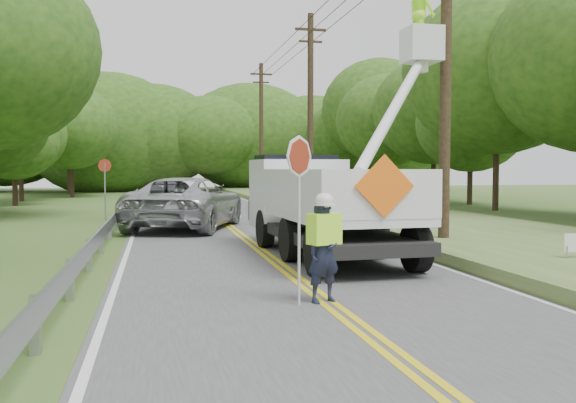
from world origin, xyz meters
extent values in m
plane|color=#3E5821|center=(0.00, 0.00, 0.00)|extent=(140.00, 140.00, 0.00)
cube|color=#434346|center=(0.00, 14.00, 0.01)|extent=(7.20, 96.00, 0.02)
cube|color=yellow|center=(-0.10, 14.00, 0.02)|extent=(0.12, 96.00, 0.00)
cube|color=yellow|center=(0.10, 14.00, 0.02)|extent=(0.12, 96.00, 0.00)
cube|color=silver|center=(-3.45, 14.00, 0.02)|extent=(0.12, 96.00, 0.00)
cube|color=silver|center=(3.45, 14.00, 0.02)|extent=(0.12, 96.00, 0.00)
cube|color=#95989C|center=(-4.10, 1.00, 0.35)|extent=(0.12, 0.14, 0.70)
cube|color=#95989C|center=(-4.10, 4.00, 0.35)|extent=(0.12, 0.14, 0.70)
cube|color=#95989C|center=(-4.10, 7.00, 0.35)|extent=(0.12, 0.14, 0.70)
cube|color=#95989C|center=(-4.10, 10.00, 0.35)|extent=(0.12, 0.14, 0.70)
cube|color=#95989C|center=(-4.10, 13.00, 0.35)|extent=(0.12, 0.14, 0.70)
cube|color=#95989C|center=(-4.10, 16.00, 0.35)|extent=(0.12, 0.14, 0.70)
cube|color=#95989C|center=(-4.10, 19.00, 0.35)|extent=(0.12, 0.14, 0.70)
cube|color=#95989C|center=(-4.10, 22.00, 0.35)|extent=(0.12, 0.14, 0.70)
cube|color=#95989C|center=(-4.10, 25.00, 0.35)|extent=(0.12, 0.14, 0.70)
cube|color=#95989C|center=(-4.10, 28.00, 0.35)|extent=(0.12, 0.14, 0.70)
cube|color=#95989C|center=(-4.10, 31.00, 0.35)|extent=(0.12, 0.14, 0.70)
cube|color=#95989C|center=(-4.10, 34.00, 0.35)|extent=(0.12, 0.14, 0.70)
cube|color=#95989C|center=(-4.10, 37.00, 0.35)|extent=(0.12, 0.14, 0.70)
cube|color=#95989C|center=(-4.00, 15.00, 0.60)|extent=(0.05, 48.00, 0.34)
cylinder|color=black|center=(5.00, 9.00, 5.00)|extent=(0.30, 0.30, 10.00)
cylinder|color=black|center=(5.00, 24.00, 5.00)|extent=(0.30, 0.30, 10.00)
cube|color=black|center=(5.00, 24.00, 9.20)|extent=(1.60, 0.12, 0.12)
cube|color=black|center=(5.00, 24.00, 8.60)|extent=(1.20, 0.10, 0.10)
cylinder|color=black|center=(5.00, 39.00, 5.00)|extent=(0.30, 0.30, 10.00)
cube|color=black|center=(5.00, 39.00, 9.20)|extent=(1.60, 0.12, 0.12)
cube|color=black|center=(5.00, 39.00, 8.60)|extent=(1.20, 0.10, 0.10)
cube|color=#495F29|center=(7.10, 14.00, 0.15)|extent=(7.00, 96.00, 0.30)
cylinder|color=#332319|center=(-10.90, 32.68, 1.11)|extent=(0.32, 0.32, 2.22)
ellipsoid|color=#214216|center=(-10.90, 32.68, 3.82)|extent=(5.17, 5.17, 4.55)
cylinder|color=#332319|center=(-11.57, 37.80, 1.30)|extent=(0.32, 0.32, 2.61)
ellipsoid|color=#214216|center=(-11.57, 37.80, 4.49)|extent=(6.08, 6.08, 5.35)
cylinder|color=#332319|center=(-9.02, 43.32, 1.55)|extent=(0.32, 0.32, 3.10)
ellipsoid|color=#214216|center=(-9.02, 43.32, 5.34)|extent=(7.23, 7.23, 6.36)
cylinder|color=#332319|center=(-10.03, 49.53, 1.68)|extent=(0.32, 0.32, 3.35)
ellipsoid|color=#214216|center=(-10.03, 49.53, 5.77)|extent=(7.82, 7.82, 6.88)
cylinder|color=#332319|center=(14.79, 22.93, 2.12)|extent=(0.32, 0.32, 4.24)
ellipsoid|color=#214216|center=(14.79, 22.93, 7.30)|extent=(9.89, 9.89, 8.70)
cylinder|color=#332319|center=(16.07, 28.04, 1.43)|extent=(0.32, 0.32, 2.87)
ellipsoid|color=#214216|center=(16.07, 28.04, 4.93)|extent=(6.69, 6.69, 5.88)
cylinder|color=#332319|center=(15.85, 32.68, 1.79)|extent=(0.32, 0.32, 3.57)
ellipsoid|color=#214216|center=(15.85, 32.68, 6.16)|extent=(8.34, 8.34, 7.34)
cylinder|color=#332319|center=(14.75, 38.45, 1.72)|extent=(0.32, 0.32, 3.43)
ellipsoid|color=#214216|center=(14.75, 38.45, 5.91)|extent=(8.01, 8.01, 7.05)
cylinder|color=#332319|center=(16.02, 43.76, 2.11)|extent=(0.32, 0.32, 4.21)
ellipsoid|color=#214216|center=(16.02, 43.76, 7.26)|extent=(9.83, 9.83, 8.65)
cylinder|color=#332319|center=(14.26, 48.30, 1.53)|extent=(0.32, 0.32, 3.06)
ellipsoid|color=#214216|center=(14.26, 48.30, 5.26)|extent=(7.13, 7.13, 6.28)
ellipsoid|color=#214216|center=(-17.04, 57.94, 5.50)|extent=(13.38, 10.03, 10.03)
ellipsoid|color=#214216|center=(-12.14, 57.28, 5.50)|extent=(10.78, 8.08, 8.08)
ellipsoid|color=#214216|center=(-7.32, 56.41, 5.50)|extent=(16.30, 12.23, 12.23)
ellipsoid|color=#214216|center=(-2.99, 56.15, 5.50)|extent=(13.54, 10.16, 10.16)
ellipsoid|color=#214216|center=(2.46, 54.40, 5.50)|extent=(10.27, 7.70, 7.70)
ellipsoid|color=#214216|center=(7.06, 57.79, 5.50)|extent=(15.03, 11.27, 11.27)
ellipsoid|color=#214216|center=(13.51, 56.98, 5.50)|extent=(11.81, 8.86, 8.86)
ellipsoid|color=#214216|center=(17.44, 56.09, 5.50)|extent=(10.16, 7.62, 7.62)
ellipsoid|color=#214216|center=(22.13, 54.07, 5.50)|extent=(13.31, 9.98, 9.98)
imported|color=#191E33|center=(-0.05, 2.96, 0.84)|extent=(0.70, 0.57, 1.64)
cube|color=#B1FF2B|center=(-0.05, 2.96, 1.21)|extent=(0.58, 0.46, 0.50)
ellipsoid|color=white|center=(-0.05, 2.96, 1.67)|extent=(0.31, 0.31, 0.25)
cylinder|color=#B7B7B7|center=(-0.49, 2.86, 1.17)|extent=(0.04, 0.04, 2.30)
cylinder|color=maroon|center=(-0.49, 2.86, 2.38)|extent=(0.51, 0.47, 0.66)
cylinder|color=black|center=(0.46, 5.28, 0.54)|extent=(0.37, 1.05, 1.03)
cylinder|color=black|center=(2.61, 5.38, 0.54)|extent=(0.37, 1.05, 1.03)
cylinder|color=black|center=(0.36, 7.43, 0.54)|extent=(0.37, 1.05, 1.03)
cylinder|color=black|center=(2.51, 7.53, 0.54)|extent=(0.37, 1.05, 1.03)
cylinder|color=black|center=(0.23, 10.12, 0.54)|extent=(0.37, 1.05, 1.03)
cylinder|color=black|center=(2.38, 10.22, 0.54)|extent=(0.37, 1.05, 1.03)
cube|color=black|center=(1.42, 7.81, 0.61)|extent=(2.58, 6.99, 0.27)
cube|color=silver|center=(1.45, 7.05, 1.15)|extent=(2.70, 5.06, 0.24)
cube|color=silver|center=(0.24, 7.00, 1.69)|extent=(0.29, 4.95, 0.97)
cube|color=silver|center=(2.67, 7.11, 1.69)|extent=(0.29, 4.95, 0.97)
cube|color=silver|center=(1.57, 4.60, 1.69)|extent=(2.48, 0.18, 0.97)
cube|color=silver|center=(1.28, 10.71, 1.47)|extent=(2.52, 2.16, 1.94)
cube|color=black|center=(1.27, 10.93, 2.17)|extent=(2.22, 1.50, 0.81)
cube|color=silver|center=(1.51, 5.87, 1.69)|extent=(1.01, 1.01, 0.86)
cube|color=silver|center=(4.30, 9.00, 5.49)|extent=(0.92, 0.92, 0.92)
imported|color=#B1FF2B|center=(4.30, 9.00, 6.32)|extent=(0.62, 0.80, 1.65)
cube|color=orange|center=(1.57, 4.53, 1.85)|extent=(1.22, 0.10, 1.22)
imported|color=#A9ACAF|center=(-1.60, 16.10, 0.95)|extent=(5.06, 7.33, 1.86)
imported|color=#393B41|center=(-2.33, 26.22, 0.79)|extent=(2.21, 5.30, 1.53)
cylinder|color=#95989C|center=(-4.77, 20.06, 1.22)|extent=(0.06, 0.06, 2.44)
cylinder|color=maroon|center=(-4.77, 20.06, 2.33)|extent=(0.54, 0.16, 0.55)
cylinder|color=#95989C|center=(5.78, 4.83, 0.28)|extent=(0.02, 0.02, 0.56)
camera|label=1|loc=(-2.69, -6.64, 2.18)|focal=38.66mm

